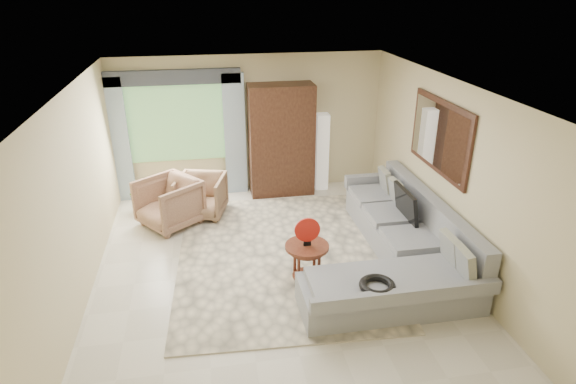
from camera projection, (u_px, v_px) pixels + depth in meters
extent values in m
plane|color=silver|center=(275.00, 270.00, 6.89)|extent=(6.00, 6.00, 0.00)
cube|color=beige|center=(280.00, 254.00, 7.26)|extent=(3.22, 4.16, 0.02)
cube|color=gray|center=(395.00, 229.00, 7.59)|extent=(0.90, 2.40, 0.40)
cube|color=gray|center=(391.00, 294.00, 6.04)|extent=(2.30, 0.80, 0.40)
cube|color=gray|center=(431.00, 213.00, 7.10)|extent=(0.20, 3.20, 0.50)
cube|color=gray|center=(370.00, 181.00, 8.61)|extent=(0.90, 0.16, 0.22)
cube|color=gray|center=(407.00, 296.00, 5.51)|extent=(2.30, 0.10, 0.18)
cube|color=black|center=(406.00, 204.00, 7.23)|extent=(0.14, 0.74, 0.48)
torus|color=black|center=(377.00, 285.00, 5.61)|extent=(0.43, 0.43, 0.09)
cylinder|color=#4A1D13|center=(307.00, 246.00, 6.38)|extent=(0.59, 0.59, 0.04)
cylinder|color=#4A1D13|center=(307.00, 266.00, 6.50)|extent=(0.39, 0.39, 0.53)
cylinder|color=#B51B12|center=(307.00, 230.00, 6.28)|extent=(0.34, 0.04, 0.34)
imported|color=#9B7455|center=(169.00, 203.00, 7.99)|extent=(1.25, 1.24, 0.82)
imported|color=#846148|center=(201.00, 196.00, 8.35)|extent=(0.97, 0.99, 0.73)
imported|color=#999999|center=(144.00, 199.00, 8.54)|extent=(0.53, 0.49, 0.48)
cube|color=black|center=(281.00, 140.00, 9.00)|extent=(1.20, 0.55, 2.10)
cube|color=silver|center=(321.00, 152.00, 9.31)|extent=(0.24, 0.24, 1.50)
cube|color=#669E59|center=(176.00, 124.00, 8.78)|extent=(1.80, 0.04, 1.40)
cube|color=#9EB7CC|center=(118.00, 141.00, 8.63)|extent=(0.40, 0.08, 2.30)
cube|color=#9EB7CC|center=(235.00, 135.00, 8.97)|extent=(0.40, 0.08, 2.30)
cube|color=#1E232D|center=(172.00, 77.00, 8.37)|extent=(2.40, 0.12, 0.26)
cube|color=black|center=(440.00, 136.00, 6.90)|extent=(0.04, 1.70, 1.05)
cube|color=white|center=(438.00, 136.00, 6.90)|extent=(0.02, 1.54, 0.90)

